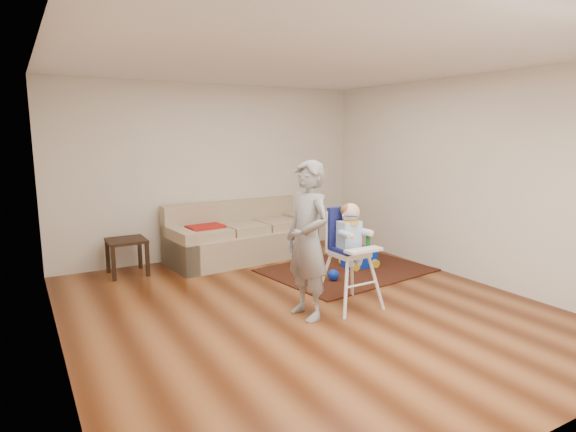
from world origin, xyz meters
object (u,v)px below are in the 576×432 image
toy_ball (333,275)px  side_table (127,257)px  ride_on_toy (359,250)px  sofa (243,231)px  high_chair (350,257)px  adult (308,240)px

toy_ball → side_table: bearing=143.6°
ride_on_toy → toy_ball: 0.82m
ride_on_toy → toy_ball: bearing=-151.1°
sofa → side_table: sofa is taller
ride_on_toy → sofa: bearing=136.8°
side_table → high_chair: (1.92, -2.55, 0.33)m
sofa → toy_ball: size_ratio=16.11×
ride_on_toy → high_chair: size_ratio=0.42×
sofa → side_table: 1.75m
high_chair → toy_ball: bearing=64.0°
side_table → high_chair: bearing=-53.0°
side_table → adult: bearing=-62.2°
adult → sofa: bearing=166.5°
sofa → side_table: bearing=173.2°
ride_on_toy → high_chair: high_chair is taller
ride_on_toy → high_chair: 1.66m
toy_ball → adult: adult is taller
adult → toy_ball: bearing=127.4°
side_table → high_chair: high_chair is taller
sofa → toy_ball: sofa is taller
toy_ball → high_chair: high_chair is taller
toy_ball → high_chair: (-0.39, -0.85, 0.49)m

